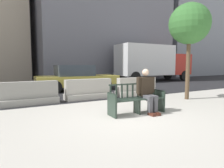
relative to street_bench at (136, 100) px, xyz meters
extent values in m
plane|color=#B7B2A8|center=(-0.65, -0.29, -0.40)|extent=(200.00, 200.00, 0.00)
cube|color=black|center=(-0.65, 8.41, -0.39)|extent=(120.00, 12.00, 0.01)
cube|color=#28382D|center=(-0.82, 0.02, -0.07)|extent=(0.08, 0.51, 0.66)
cube|color=#28382D|center=(0.82, -0.07, -0.07)|extent=(0.08, 0.51, 0.66)
cube|color=#28382D|center=(0.00, -0.03, -0.17)|extent=(0.06, 0.33, 0.45)
cube|color=#28382D|center=(-0.01, -0.26, 0.05)|extent=(1.60, 0.16, 0.02)
cube|color=#28382D|center=(-0.01, -0.14, 0.05)|extent=(1.60, 0.16, 0.02)
cube|color=#28382D|center=(0.00, -0.03, 0.05)|extent=(1.60, 0.16, 0.02)
cube|color=#28382D|center=(0.00, 0.09, 0.05)|extent=(1.60, 0.16, 0.02)
cube|color=#28382D|center=(0.01, 0.20, 0.05)|extent=(1.60, 0.16, 0.02)
cube|color=#28382D|center=(0.01, 0.21, 0.46)|extent=(1.60, 0.12, 0.04)
cube|color=#28382D|center=(-0.74, 0.25, 0.25)|extent=(0.05, 0.03, 0.38)
cube|color=#28382D|center=(-0.55, 0.24, 0.25)|extent=(0.05, 0.03, 0.38)
cube|color=#28382D|center=(-0.36, 0.23, 0.25)|extent=(0.05, 0.03, 0.38)
cube|color=#28382D|center=(-0.18, 0.22, 0.25)|extent=(0.05, 0.03, 0.38)
cube|color=#28382D|center=(0.01, 0.21, 0.25)|extent=(0.05, 0.03, 0.38)
cube|color=#28382D|center=(0.20, 0.20, 0.25)|extent=(0.05, 0.03, 0.38)
cube|color=#28382D|center=(0.39, 0.19, 0.25)|extent=(0.05, 0.03, 0.38)
cube|color=#28382D|center=(0.57, 0.18, 0.25)|extent=(0.05, 0.03, 0.38)
cube|color=#28382D|center=(0.76, 0.17, 0.25)|extent=(0.05, 0.03, 0.38)
cube|color=#28382D|center=(-0.82, 0.00, 0.25)|extent=(0.07, 0.46, 0.03)
cube|color=#28382D|center=(0.82, -0.09, 0.25)|extent=(0.07, 0.46, 0.03)
cube|color=#2D2319|center=(0.33, 0.03, 0.39)|extent=(0.41, 0.26, 0.56)
sphere|color=beige|center=(0.33, 0.01, 0.81)|extent=(0.21, 0.21, 0.21)
cube|color=#4C4C51|center=(0.23, -0.19, 0.08)|extent=(0.16, 0.45, 0.14)
cube|color=#4C4C51|center=(0.41, -0.20, 0.08)|extent=(0.16, 0.45, 0.14)
cube|color=#4C4C51|center=(0.22, -0.36, -0.17)|extent=(0.12, 0.12, 0.45)
cube|color=#4C4C51|center=(0.40, -0.37, -0.17)|extent=(0.12, 0.12, 0.45)
cube|color=#4C2319|center=(0.21, -0.44, -0.36)|extent=(0.12, 0.27, 0.08)
cube|color=#4C2319|center=(0.39, -0.45, -0.36)|extent=(0.12, 0.27, 0.08)
cube|color=#2D2319|center=(0.08, 0.01, 0.43)|extent=(0.10, 0.12, 0.48)
cube|color=#2D2319|center=(0.57, -0.02, 0.43)|extent=(0.10, 0.12, 0.48)
cube|color=#ADA89E|center=(-0.26, 3.01, -0.28)|extent=(2.01, 0.70, 0.24)
cube|color=#ADA89E|center=(-0.26, 3.01, 0.14)|extent=(2.00, 0.32, 0.60)
cube|color=gray|center=(-2.59, 2.96, -0.28)|extent=(2.01, 0.71, 0.24)
cube|color=gray|center=(-2.59, 2.96, 0.14)|extent=(2.00, 0.33, 0.60)
cube|color=#ADA89E|center=(2.09, 2.81, -0.28)|extent=(2.01, 0.72, 0.24)
cube|color=#ADA89E|center=(2.09, 2.81, 0.14)|extent=(2.00, 0.34, 0.60)
cylinder|color=brown|center=(3.30, 0.95, 0.90)|extent=(0.16, 0.16, 2.59)
sphere|color=#387033|center=(3.30, 0.95, 2.69)|extent=(1.65, 1.65, 1.65)
cube|color=#DBC64C|center=(0.33, 6.04, 0.14)|extent=(4.56, 1.96, 0.56)
cube|color=#38424C|center=(0.15, 6.05, 0.72)|extent=(2.05, 1.63, 0.59)
cylinder|color=black|center=(1.76, 6.79, -0.08)|extent=(0.65, 0.25, 0.64)
cylinder|color=black|center=(1.67, 5.15, -0.08)|extent=(0.65, 0.25, 0.64)
cylinder|color=black|center=(-1.02, 6.93, -0.08)|extent=(0.65, 0.25, 0.64)
cylinder|color=black|center=(-1.10, 5.28, -0.08)|extent=(0.65, 0.25, 0.64)
cube|color=#B2281E|center=(10.60, 8.57, 1.05)|extent=(2.05, 2.24, 1.80)
cube|color=silver|center=(7.21, 8.64, 1.40)|extent=(4.85, 2.31, 2.50)
cylinder|color=black|center=(10.83, 9.58, 0.05)|extent=(0.91, 0.30, 0.90)
cylinder|color=black|center=(10.78, 7.54, 0.05)|extent=(0.91, 0.30, 0.90)
cylinder|color=black|center=(5.55, 9.70, 0.05)|extent=(0.91, 0.30, 0.90)
cylinder|color=black|center=(5.50, 7.66, 0.05)|extent=(0.91, 0.30, 0.90)
camera|label=1|loc=(-3.48, -4.71, 1.05)|focal=32.00mm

